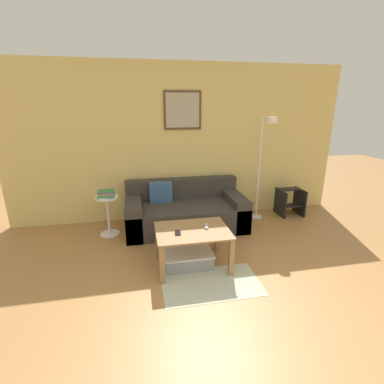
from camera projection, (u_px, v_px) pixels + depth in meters
ground_plane at (249, 372)px, 2.06m from camera, size 16.00×16.00×0.00m
wall_back at (180, 143)px, 4.64m from camera, size 5.60×0.09×2.55m
area_rug at (211, 283)px, 3.09m from camera, size 1.09×0.63×0.01m
couch at (185, 211)px, 4.48m from camera, size 1.86×0.94×0.72m
coffee_table at (192, 237)px, 3.33m from camera, size 0.87×0.65×0.48m
storage_bin at (187, 258)px, 3.43m from camera, size 0.61×0.41×0.18m
floor_lamp at (264, 158)px, 4.46m from camera, size 0.21×0.50×1.73m
side_table at (108, 212)px, 4.16m from camera, size 0.34×0.34×0.60m
book_stack at (106, 194)px, 4.07m from camera, size 0.24×0.20×0.10m
remote_control at (207, 226)px, 3.37m from camera, size 0.08×0.16×0.02m
cell_phone at (178, 233)px, 3.21m from camera, size 0.08×0.15×0.01m
step_stool at (290, 201)px, 4.97m from camera, size 0.41×0.39×0.46m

